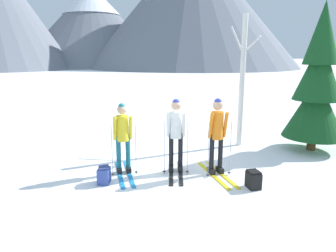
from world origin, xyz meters
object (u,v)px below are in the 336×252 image
object	(u,v)px
skier_in_orange	(217,133)
birch_tree_tall	(242,80)
skier_in_white	(176,132)
backpack_on_snow_front	(253,179)
skier_in_yellow	(123,136)
pine_tree_near	(318,85)
backpack_on_snow_beside	(104,175)

from	to	relation	value
skier_in_orange	birch_tree_tall	xyz separation A→B (m)	(1.58, 2.13, 1.01)
skier_in_white	skier_in_orange	world-z (taller)	skier_in_orange
skier_in_white	backpack_on_snow_front	world-z (taller)	skier_in_white
skier_in_yellow	skier_in_white	distance (m)	1.24
skier_in_white	skier_in_orange	bearing A→B (deg)	-21.51
skier_in_white	pine_tree_near	bearing A→B (deg)	10.84
skier_in_yellow	birch_tree_tall	bearing A→B (deg)	23.65
skier_in_yellow	skier_in_orange	xyz separation A→B (m)	(2.11, -0.51, 0.08)
skier_in_yellow	pine_tree_near	xyz separation A→B (m)	(5.55, 0.67, 1.01)
skier_in_white	backpack_on_snow_beside	xyz separation A→B (m)	(-1.69, -0.34, -0.79)
skier_in_yellow	skier_in_orange	world-z (taller)	skier_in_orange
skier_in_yellow	skier_in_white	xyz separation A→B (m)	(1.23, -0.16, 0.06)
skier_in_yellow	backpack_on_snow_front	world-z (taller)	skier_in_yellow
skier_in_orange	backpack_on_snow_beside	distance (m)	2.70
birch_tree_tall	skier_in_orange	bearing A→B (deg)	-126.65
birch_tree_tall	backpack_on_snow_front	bearing A→B (deg)	-109.86
skier_in_white	birch_tree_tall	bearing A→B (deg)	35.79
skier_in_white	birch_tree_tall	size ratio (longest dim) A/B	0.45
skier_in_orange	pine_tree_near	world-z (taller)	pine_tree_near
backpack_on_snow_beside	skier_in_yellow	bearing A→B (deg)	47.17
pine_tree_near	skier_in_white	bearing A→B (deg)	-169.16
pine_tree_near	birch_tree_tall	xyz separation A→B (m)	(-1.85, 0.95, 0.09)
skier_in_yellow	backpack_on_snow_beside	world-z (taller)	skier_in_yellow
skier_in_white	backpack_on_snow_beside	distance (m)	1.90
birch_tree_tall	backpack_on_snow_front	xyz separation A→B (m)	(-1.10, -3.06, -1.82)
pine_tree_near	backpack_on_snow_beside	xyz separation A→B (m)	(-6.02, -1.17, -1.73)
pine_tree_near	backpack_on_snow_beside	bearing A→B (deg)	-168.98
skier_in_white	backpack_on_snow_front	bearing A→B (deg)	-43.01
pine_tree_near	backpack_on_snow_beside	world-z (taller)	pine_tree_near
pine_tree_near	backpack_on_snow_front	xyz separation A→B (m)	(-2.96, -2.10, -1.73)
birch_tree_tall	backpack_on_snow_beside	bearing A→B (deg)	-152.97
backpack_on_snow_front	skier_in_yellow	bearing A→B (deg)	150.98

